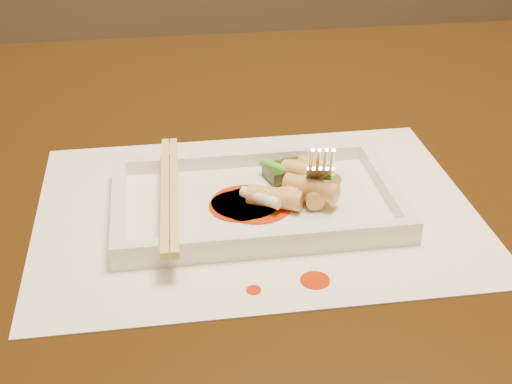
{
  "coord_description": "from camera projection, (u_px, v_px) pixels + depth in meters",
  "views": [
    {
      "loc": [
        -0.15,
        -0.64,
        1.09
      ],
      "look_at": [
        -0.06,
        -0.08,
        0.77
      ],
      "focal_mm": 50.0,
      "sensor_mm": 36.0,
      "label": 1
    }
  ],
  "objects": [
    {
      "name": "rice_cake_4",
      "position": [
        301.0,
        193.0,
        0.65
      ],
      "size": [
        0.05,
        0.03,
        0.02
      ],
      "primitive_type": "cylinder",
      "rotation": [
        1.57,
        0.0,
        1.76
      ],
      "color": "#DBB666",
      "rests_on": "plate_base"
    },
    {
      "name": "rice_cake_1",
      "position": [
        307.0,
        176.0,
        0.68
      ],
      "size": [
        0.05,
        0.05,
        0.02
      ],
      "primitive_type": "cylinder",
      "rotation": [
        1.57,
        0.0,
        0.88
      ],
      "color": "#DBB666",
      "rests_on": "plate_base"
    },
    {
      "name": "veg_piece",
      "position": [
        286.0,
        171.0,
        0.69
      ],
      "size": [
        0.04,
        0.04,
        0.01
      ],
      "primitive_type": "cube",
      "rotation": [
        0.0,
        0.0,
        0.27
      ],
      "color": "black",
      "rests_on": "plate_base"
    },
    {
      "name": "scallion_white",
      "position": [
        261.0,
        198.0,
        0.64
      ],
      "size": [
        0.04,
        0.04,
        0.01
      ],
      "primitive_type": "cylinder",
      "rotation": [
        1.57,
        0.0,
        0.8
      ],
      "color": "#EAEACC",
      "rests_on": "plate_base"
    },
    {
      "name": "plate_rim_far",
      "position": [
        245.0,
        158.0,
        0.71
      ],
      "size": [
        0.26,
        0.01,
        0.01
      ],
      "primitive_type": "cube",
      "color": "white",
      "rests_on": "plate_base"
    },
    {
      "name": "sauce_blob_1",
      "position": [
        245.0,
        202.0,
        0.65
      ],
      "size": [
        0.06,
        0.06,
        0.0
      ],
      "primitive_type": "cylinder",
      "color": "#B62D05",
      "rests_on": "plate_base"
    },
    {
      "name": "sauce_splatter_a",
      "position": [
        315.0,
        280.0,
        0.56
      ],
      "size": [
        0.02,
        0.02,
        0.0
      ],
      "primitive_type": "cylinder",
      "color": "#B62D05",
      "rests_on": "placemat"
    },
    {
      "name": "rice_cake_2",
      "position": [
        311.0,
        188.0,
        0.64
      ],
      "size": [
        0.05,
        0.04,
        0.02
      ],
      "primitive_type": "cylinder",
      "rotation": [
        1.57,
        0.0,
        0.94
      ],
      "color": "#DBB666",
      "rests_on": "plate_base"
    },
    {
      "name": "rice_cake_5",
      "position": [
        308.0,
        171.0,
        0.67
      ],
      "size": [
        0.04,
        0.03,
        0.02
      ],
      "primitive_type": "cylinder",
      "rotation": [
        1.57,
        0.0,
        1.13
      ],
      "color": "#DBB666",
      "rests_on": "plate_base"
    },
    {
      "name": "fork",
      "position": [
        330.0,
        115.0,
        0.64
      ],
      "size": [
        0.09,
        0.1,
        0.14
      ],
      "primitive_type": null,
      "color": "silver",
      "rests_on": "plate_base"
    },
    {
      "name": "rice_cake_0",
      "position": [
        275.0,
        198.0,
        0.64
      ],
      "size": [
        0.05,
        0.04,
        0.02
      ],
      "primitive_type": "cylinder",
      "rotation": [
        1.57,
        0.0,
        1.14
      ],
      "color": "#DBB666",
      "rests_on": "plate_base"
    },
    {
      "name": "rice_cake_6",
      "position": [
        313.0,
        191.0,
        0.65
      ],
      "size": [
        0.02,
        0.04,
        0.02
      ],
      "primitive_type": "cylinder",
      "rotation": [
        1.57,
        0.0,
        3.04
      ],
      "color": "#DBB666",
      "rests_on": "plate_base"
    },
    {
      "name": "sauce_blob_0",
      "position": [
        256.0,
        205.0,
        0.65
      ],
      "size": [
        0.07,
        0.07,
        0.0
      ],
      "primitive_type": "cylinder",
      "color": "#B62D05",
      "rests_on": "plate_base"
    },
    {
      "name": "plate_rim_left",
      "position": [
        119.0,
        205.0,
        0.63
      ],
      "size": [
        0.01,
        0.14,
        0.01
      ],
      "primitive_type": "cube",
      "color": "white",
      "rests_on": "plate_base"
    },
    {
      "name": "plate_base",
      "position": [
        256.0,
        205.0,
        0.66
      ],
      "size": [
        0.26,
        0.16,
        0.01
      ],
      "primitive_type": "cube",
      "color": "white",
      "rests_on": "placemat"
    },
    {
      "name": "plate_rim_right",
      "position": [
        387.0,
        185.0,
        0.67
      ],
      "size": [
        0.01,
        0.14,
        0.01
      ],
      "primitive_type": "cube",
      "color": "white",
      "rests_on": "plate_base"
    },
    {
      "name": "table",
      "position": [
        301.0,
        245.0,
        0.79
      ],
      "size": [
        1.4,
        0.9,
        0.75
      ],
      "color": "black",
      "rests_on": "ground"
    },
    {
      "name": "plate_rim_near",
      "position": [
        269.0,
        239.0,
        0.59
      ],
      "size": [
        0.26,
        0.01,
        0.01
      ],
      "primitive_type": "cube",
      "color": "white",
      "rests_on": "plate_base"
    },
    {
      "name": "scallion_green",
      "position": [
        297.0,
        175.0,
        0.67
      ],
      "size": [
        0.06,
        0.07,
        0.01
      ],
      "primitive_type": "cylinder",
      "rotation": [
        1.57,
        0.0,
        0.73
      ],
      "color": "green",
      "rests_on": "plate_base"
    },
    {
      "name": "chopstick_a",
      "position": [
        165.0,
        192.0,
        0.63
      ],
      "size": [
        0.02,
        0.2,
        0.01
      ],
      "primitive_type": "cube",
      "rotation": [
        0.0,
        0.0,
        -0.04
      ],
      "color": "#DBC16D",
      "rests_on": "plate_rim_near"
    },
    {
      "name": "sauce_blob_2",
      "position": [
        239.0,
        206.0,
        0.65
      ],
      "size": [
        0.06,
        0.06,
        0.0
      ],
      "primitive_type": "cylinder",
      "color": "#B62D05",
      "rests_on": "plate_base"
    },
    {
      "name": "placemat",
      "position": [
        256.0,
        210.0,
        0.66
      ],
      "size": [
        0.4,
        0.3,
        0.0
      ],
      "primitive_type": "cube",
      "color": "white",
      "rests_on": "table"
    },
    {
      "name": "chopstick_b",
      "position": [
        174.0,
        191.0,
        0.64
      ],
      "size": [
        0.02,
        0.2,
        0.01
      ],
      "primitive_type": "cube",
      "rotation": [
        0.0,
        0.0,
        -0.04
      ],
      "color": "#DBC16D",
      "rests_on": "plate_rim_near"
    },
    {
      "name": "sauce_splatter_b",
      "position": [
        254.0,
        290.0,
        0.55
      ],
      "size": [
        0.01,
        0.01,
        0.0
      ],
      "primitive_type": "cylinder",
      "color": "#B62D05",
      "rests_on": "placemat"
    },
    {
      "name": "rice_cake_3",
      "position": [
        318.0,
        173.0,
        0.68
      ],
      "size": [
        0.04,
        0.05,
        0.02
      ],
      "primitive_type": "cylinder",
      "rotation": [
        1.57,
        0.0,
        0.45
      ],
      "color": "#DBB666",
      "rests_on": "plate_base"
    }
  ]
}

